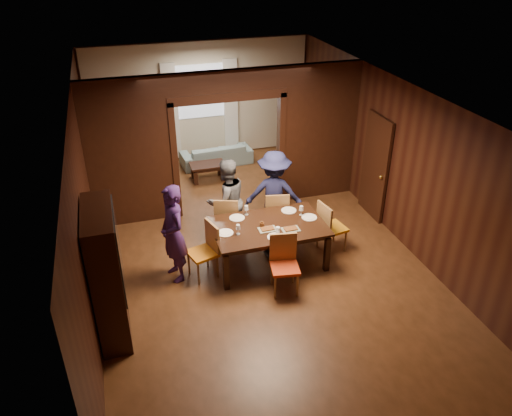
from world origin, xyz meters
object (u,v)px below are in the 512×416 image
object	(u,v)px
chair_near	(285,266)
dining_table	(268,244)
sofa	(216,154)
chair_far_r	(276,213)
hutch	(107,274)
person_purple	(173,234)
coffee_table	(208,172)
person_grey	(227,201)
chair_left	(202,252)
chair_right	(333,226)
person_navy	(274,194)
chair_far_l	(227,218)

from	to	relation	value
chair_near	dining_table	bearing A→B (deg)	99.82
sofa	chair_far_r	distance (m)	3.60
chair_far_r	chair_near	xyz separation A→B (m)	(-0.40, -1.64, 0.00)
chair_far_r	hutch	size ratio (longest dim) A/B	0.48
person_purple	dining_table	bearing A→B (deg)	73.98
coffee_table	chair_near	xyz separation A→B (m)	(0.33, -4.40, 0.28)
person_grey	chair_left	distance (m)	1.28
person_grey	chair_near	distance (m)	1.90
person_grey	chair_right	xyz separation A→B (m)	(1.73, -0.92, -0.32)
person_navy	chair_far_l	size ratio (longest dim) A/B	1.74
coffee_table	chair_far_l	world-z (taller)	chair_far_l
sofa	chair_left	size ratio (longest dim) A/B	1.80
sofa	chair_far_l	xyz separation A→B (m)	(-0.58, -3.52, 0.23)
chair_right	chair_far_l	bearing A→B (deg)	54.83
chair_far_l	hutch	xyz separation A→B (m)	(-2.16, -1.83, 0.52)
person_navy	chair_near	xyz separation A→B (m)	(-0.40, -1.76, -0.36)
hutch	person_navy	bearing A→B (deg)	31.40
chair_left	chair_near	xyz separation A→B (m)	(1.18, -0.78, 0.00)
chair_left	chair_far_l	size ratio (longest dim) A/B	1.00
person_purple	sofa	xyz separation A→B (m)	(1.68, 4.34, -0.60)
person_grey	hutch	distance (m)	2.92
person_purple	person_grey	size ratio (longest dim) A/B	1.05
chair_far_l	person_purple	bearing A→B (deg)	55.69
person_purple	chair_near	size ratio (longest dim) A/B	1.75
person_purple	sofa	world-z (taller)	person_purple
sofa	dining_table	world-z (taller)	dining_table
person_grey	chair_far_r	bearing A→B (deg)	153.70
person_grey	dining_table	distance (m)	1.17
sofa	hutch	bearing A→B (deg)	58.94
person_grey	sofa	world-z (taller)	person_grey
person_purple	chair_far_l	world-z (taller)	person_purple
chair_far_r	chair_far_l	bearing A→B (deg)	7.13
chair_left	chair_near	distance (m)	1.41
chair_left	chair_far_r	distance (m)	1.80
coffee_table	sofa	bearing A→B (deg)	64.37
person_purple	chair_left	xyz separation A→B (m)	(0.44, -0.10, -0.37)
person_grey	sofa	size ratio (longest dim) A/B	0.93
person_grey	hutch	size ratio (longest dim) A/B	0.81
chair_left	chair_near	bearing A→B (deg)	40.14
sofa	hutch	distance (m)	6.06
chair_left	chair_right	world-z (taller)	same
chair_left	chair_far_l	distance (m)	1.14
coffee_table	chair_left	distance (m)	3.74
person_grey	chair_far_l	size ratio (longest dim) A/B	1.67
coffee_table	chair_near	bearing A→B (deg)	-85.72
dining_table	chair_far_l	xyz separation A→B (m)	(-0.51, 0.88, 0.10)
dining_table	chair_far_r	distance (m)	0.91
sofa	dining_table	distance (m)	4.39
person_navy	sofa	size ratio (longest dim) A/B	0.97
hutch	person_purple	bearing A→B (deg)	43.49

